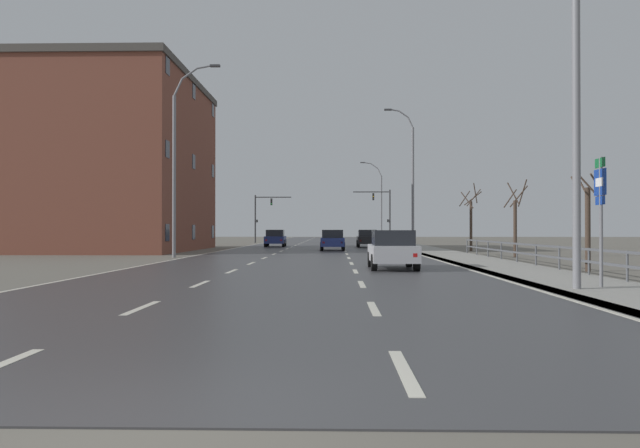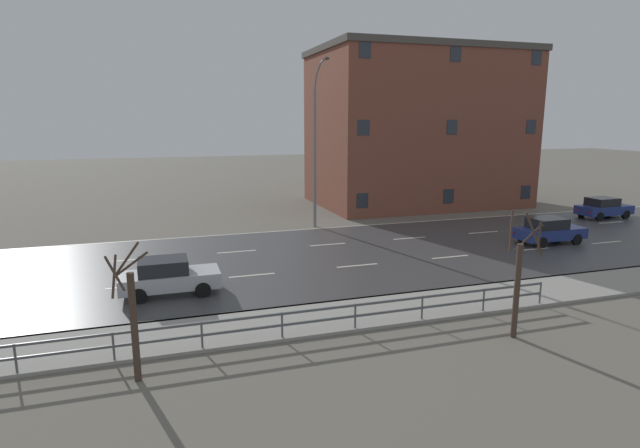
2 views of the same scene
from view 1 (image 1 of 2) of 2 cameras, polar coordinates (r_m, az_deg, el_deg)
name	(u,v)px [view 1 (image 1 of 2)]	position (r m, az deg, el deg)	size (l,w,h in m)	color
ground_plane	(317,249)	(52.92, -0.31, -2.31)	(160.00, 160.00, 0.12)	#666056
road_asphalt_strip	(320,244)	(64.91, 0.00, -1.91)	(14.00, 120.00, 0.03)	#3D3D3F
sidewalk_right	(400,244)	(65.26, 7.43, -1.86)	(3.00, 120.00, 0.12)	gray
guardrail	(547,252)	(25.57, 20.32, -2.48)	(0.07, 29.01, 1.00)	#515459
street_lamp_foreground	(569,65)	(17.05, 22.13, 13.55)	(2.76, 0.24, 11.76)	slate
street_lamp_midground	(411,180)	(48.07, 8.46, 4.03)	(2.31, 0.24, 10.99)	slate
street_lamp_distant	(380,203)	(79.94, 5.57, 1.97)	(2.82, 0.24, 10.39)	slate
street_lamp_left_bank	(177,163)	(36.06, -13.11, 5.52)	(2.72, 0.24, 11.03)	slate
highway_sign	(601,205)	(17.34, 24.60, 1.59)	(0.09, 0.68, 3.47)	slate
traffic_signal_right	(384,209)	(70.99, 5.92, 1.43)	(4.31, 0.36, 6.18)	#38383A
traffic_signal_left	(262,212)	(73.25, -5.43, 1.15)	(4.37, 0.36, 5.69)	#38383A
car_near_right	(392,249)	(24.77, 6.74, -2.35)	(1.86, 4.11, 1.57)	#B7B7BC
car_far_left	(275,238)	(56.59, -4.16, -1.31)	(1.90, 4.14, 1.57)	navy
car_far_right	(367,238)	(55.03, 4.40, -1.34)	(1.86, 4.11, 1.57)	black
car_near_left	(333,240)	(46.59, 1.17, -1.49)	(1.86, 4.11, 1.57)	navy
brick_building	(120,164)	(49.25, -18.08, 5.33)	(11.48, 17.35, 13.16)	brown
bare_tree_near	(588,223)	(25.42, 23.58, 0.11)	(1.11, 1.14, 3.97)	#423328
bare_tree_mid	(515,222)	(37.25, 17.69, 0.14)	(1.38, 1.32, 4.49)	#423328
bare_tree_far	(471,220)	(46.99, 13.83, 0.36)	(1.73, 1.76, 5.03)	#423328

